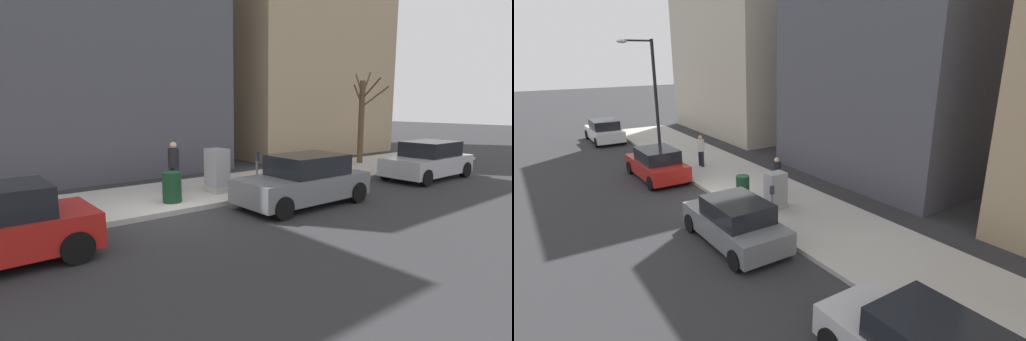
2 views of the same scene
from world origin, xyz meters
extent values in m
plane|color=#2B2B2D|center=(0.00, 0.00, 0.00)|extent=(120.00, 120.00, 0.00)
cube|color=#B2AFA8|center=(2.00, 0.00, 0.07)|extent=(4.00, 36.00, 0.15)
cube|color=#B7B7BC|center=(-1.28, -10.58, 0.57)|extent=(1.80, 4.20, 0.70)
cube|color=black|center=(-1.28, -10.78, 1.22)|extent=(1.60, 2.20, 0.60)
cylinder|color=black|center=(-2.13, -9.03, 0.32)|extent=(0.22, 0.64, 0.64)
cylinder|color=black|center=(-0.43, -9.03, 0.32)|extent=(0.22, 0.64, 0.64)
cylinder|color=black|center=(-2.13, -12.13, 0.32)|extent=(0.22, 0.64, 0.64)
cylinder|color=black|center=(-0.43, -12.13, 0.32)|extent=(0.22, 0.64, 0.64)
cube|color=slate|center=(-1.28, -3.48, 0.57)|extent=(1.83, 4.21, 0.70)
cube|color=black|center=(-1.28, -3.68, 1.22)|extent=(1.61, 2.21, 0.60)
cylinder|color=black|center=(-2.14, -1.93, 0.32)|extent=(0.22, 0.64, 0.64)
cylinder|color=black|center=(-0.44, -1.92, 0.32)|extent=(0.22, 0.64, 0.64)
cylinder|color=black|center=(-2.12, -5.03, 0.32)|extent=(0.22, 0.64, 0.64)
cylinder|color=black|center=(-0.42, -5.02, 0.32)|extent=(0.22, 0.64, 0.64)
cylinder|color=black|center=(-1.89, 3.09, 0.32)|extent=(0.23, 0.64, 0.64)
cylinder|color=black|center=(-0.19, 3.13, 0.32)|extent=(0.23, 0.64, 0.64)
cylinder|color=slate|center=(0.45, -3.09, 0.68)|extent=(0.07, 0.07, 1.05)
cube|color=#2D333D|center=(0.45, -3.09, 1.35)|extent=(0.14, 0.10, 0.30)
cube|color=#A8A399|center=(1.30, -2.09, 0.24)|extent=(0.83, 0.61, 0.18)
cube|color=#939399|center=(1.30, -2.09, 0.96)|extent=(0.75, 0.55, 1.25)
cylinder|color=brown|center=(2.60, -11.26, 2.15)|extent=(0.28, 0.28, 3.99)
cylinder|color=brown|center=(2.07, -11.56, 3.38)|extent=(1.06, 0.75, 1.04)
cylinder|color=brown|center=(2.98, -11.45, 4.00)|extent=(0.81, 0.50, 1.05)
cylinder|color=brown|center=(2.65, -11.60, 3.95)|extent=(0.17, 0.75, 1.25)
cylinder|color=brown|center=(1.99, -11.11, 3.75)|extent=(1.27, 0.43, 0.97)
cylinder|color=brown|center=(2.57, -10.91, 3.45)|extent=(0.13, 0.76, 1.00)
cylinder|color=#14381E|center=(0.90, -0.26, 0.60)|extent=(0.56, 0.56, 0.90)
cylinder|color=#1E1E2D|center=(2.03, -0.99, 0.56)|extent=(0.16, 0.16, 0.82)
cylinder|color=#1E1E2D|center=(2.26, -0.92, 0.56)|extent=(0.16, 0.16, 0.82)
cylinder|color=black|center=(2.14, -0.95, 1.28)|extent=(0.36, 0.36, 0.62)
sphere|color=tan|center=(2.14, -0.95, 1.70)|extent=(0.22, 0.22, 0.22)
cube|color=#4C4C56|center=(10.29, -0.90, 7.26)|extent=(9.58, 9.58, 14.52)
camera|label=1|loc=(-9.70, 4.86, 3.01)|focal=28.00mm
camera|label=2|loc=(-6.94, -13.93, 5.99)|focal=28.00mm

